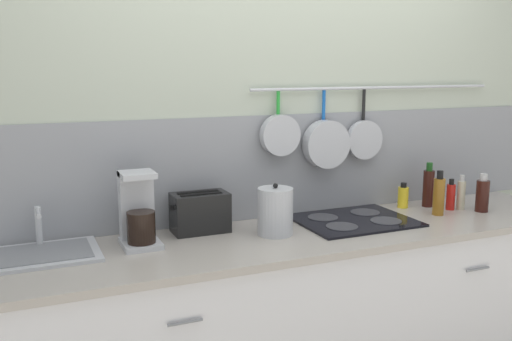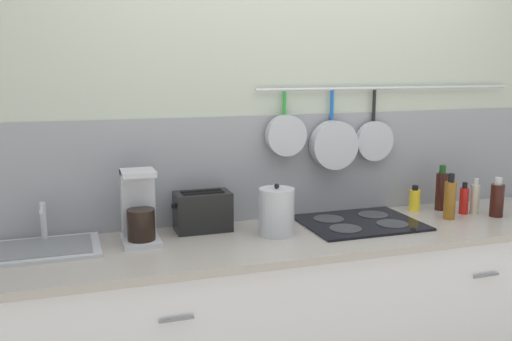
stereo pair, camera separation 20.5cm
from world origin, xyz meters
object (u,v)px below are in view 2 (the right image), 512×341
object	(u,v)px
coffee_maker	(139,212)
bottle_dish_soap	(450,199)
bottle_olive_oil	(475,198)
bottle_vinegar	(464,200)
toaster	(203,211)
bottle_cooking_wine	(441,190)
bottle_sesame_oil	(497,199)
kettle	(277,212)
bottle_hot_sauce	(415,199)

from	to	relation	value
coffee_maker	bottle_dish_soap	world-z (taller)	coffee_maker
bottle_olive_oil	bottle_vinegar	bearing A→B (deg)	164.33
toaster	bottle_cooking_wine	size ratio (longest dim) A/B	1.13
coffee_maker	bottle_sesame_oil	size ratio (longest dim) A/B	1.58
kettle	bottle_olive_oil	xyz separation A→B (m)	(1.14, 0.02, -0.03)
bottle_cooking_wine	bottle_hot_sauce	bearing A→B (deg)	166.58
coffee_maker	bottle_sesame_oil	world-z (taller)	coffee_maker
kettle	bottle_cooking_wine	distance (m)	1.03
bottle_vinegar	bottle_sesame_oil	world-z (taller)	bottle_sesame_oil
bottle_cooking_wine	bottle_sesame_oil	world-z (taller)	bottle_cooking_wine
coffee_maker	bottle_hot_sauce	xyz separation A→B (m)	(1.49, 0.08, -0.07)
bottle_dish_soap	kettle	bearing A→B (deg)	178.66
toaster	bottle_cooking_wine	distance (m)	1.33
toaster	bottle_hot_sauce	size ratio (longest dim) A/B	2.00
toaster	bottle_olive_oil	size ratio (longest dim) A/B	1.47
bottle_cooking_wine	bottle_vinegar	bearing A→B (deg)	-58.06
bottle_hot_sauce	bottle_olive_oil	world-z (taller)	bottle_olive_oil
coffee_maker	toaster	bearing A→B (deg)	14.54
bottle_olive_oil	bottle_sesame_oil	size ratio (longest dim) A/B	0.92
kettle	bottle_vinegar	world-z (taller)	kettle
bottle_dish_soap	bottle_vinegar	size ratio (longest dim) A/B	1.39
coffee_maker	bottle_hot_sauce	distance (m)	1.50
coffee_maker	bottle_cooking_wine	size ratio (longest dim) A/B	1.32
kettle	bottle_olive_oil	bearing A→B (deg)	1.25
toaster	bottle_vinegar	distance (m)	1.40
toaster	bottle_olive_oil	distance (m)	1.46
bottle_hot_sauce	bottle_cooking_wine	bearing A→B (deg)	-13.42
bottle_hot_sauce	kettle	bearing A→B (deg)	-168.22
coffee_maker	bottle_sesame_oil	xyz separation A→B (m)	(1.83, -0.16, -0.04)
bottle_cooking_wine	bottle_vinegar	xyz separation A→B (m)	(0.07, -0.11, -0.03)
bottle_sesame_oil	toaster	bearing A→B (deg)	171.09
bottle_sesame_oil	bottle_olive_oil	bearing A→B (deg)	129.33
bottle_hot_sauce	bottle_sesame_oil	bearing A→B (deg)	-35.58
bottle_cooking_wine	bottle_sesame_oil	bearing A→B (deg)	-46.95
bottle_hot_sauce	bottle_sesame_oil	distance (m)	0.42
toaster	bottle_cooking_wine	xyz separation A→B (m)	(1.33, -0.03, 0.02)
kettle	bottle_sesame_oil	bearing A→B (deg)	-2.81
coffee_maker	bottle_vinegar	world-z (taller)	coffee_maker
bottle_dish_soap	bottle_olive_oil	size ratio (longest dim) A/B	1.24
bottle_vinegar	bottle_sesame_oil	distance (m)	0.16
toaster	bottle_olive_oil	xyz separation A→B (m)	(1.45, -0.15, -0.01)
bottle_vinegar	bottle_olive_oil	world-z (taller)	bottle_olive_oil
kettle	bottle_olive_oil	distance (m)	1.14
kettle	bottle_sesame_oil	distance (m)	1.21
kettle	bottle_cooking_wine	xyz separation A→B (m)	(1.02, 0.15, -0.00)
coffee_maker	bottle_dish_soap	distance (m)	1.57
bottle_cooking_wine	bottle_olive_oil	bearing A→B (deg)	-44.64
bottle_hot_sauce	bottle_dish_soap	world-z (taller)	bottle_dish_soap
bottle_olive_oil	coffee_maker	bearing A→B (deg)	177.58
coffee_maker	toaster	world-z (taller)	coffee_maker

